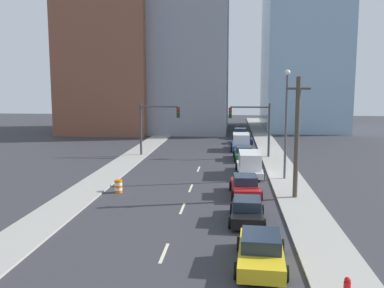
{
  "coord_description": "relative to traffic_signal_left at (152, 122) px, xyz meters",
  "views": [
    {
      "loc": [
        3.13,
        -9.74,
        7.85
      ],
      "look_at": [
        -0.72,
        30.31,
        2.2
      ],
      "focal_mm": 40.0,
      "sensor_mm": 36.0,
      "label": 1
    }
  ],
  "objects": [
    {
      "name": "lane_stripe_at_29m",
      "position": [
        5.62,
        -6.89,
        -3.8
      ],
      "size": [
        0.16,
        2.4,
        0.01
      ],
      "primitive_type": "cube",
      "color": "beige",
      "rests_on": "ground"
    },
    {
      "name": "lane_stripe_at_16m",
      "position": [
        5.62,
        -19.68,
        -3.8
      ],
      "size": [
        0.16,
        2.4,
        0.01
      ],
      "primitive_type": "cube",
      "color": "beige",
      "rests_on": "ground"
    },
    {
      "name": "utility_pole_right_mid",
      "position": [
        13.07,
        -16.62,
        0.49
      ],
      "size": [
        1.6,
        0.32,
        8.35
      ],
      "color": "#473D33",
      "rests_on": "ground"
    },
    {
      "name": "sedan_navy",
      "position": [
        10.26,
        11.09,
        -3.15
      ],
      "size": [
        2.25,
        4.36,
        1.44
      ],
      "rotation": [
        0.0,
        0.0,
        0.06
      ],
      "color": "#141E47",
      "rests_on": "ground"
    },
    {
      "name": "sedan_red",
      "position": [
        9.67,
        -16.04,
        -3.13
      ],
      "size": [
        2.29,
        4.58,
        1.46
      ],
      "rotation": [
        0.0,
        0.0,
        0.06
      ],
      "color": "red",
      "rests_on": "ground"
    },
    {
      "name": "box_truck_white",
      "position": [
        10.23,
        -9.0,
        -2.84
      ],
      "size": [
        2.41,
        6.15,
        2.02
      ],
      "rotation": [
        0.0,
        0.0,
        0.02
      ],
      "color": "silver",
      "rests_on": "ground"
    },
    {
      "name": "building_brick_left",
      "position": [
        -11.25,
        23.77,
        6.7
      ],
      "size": [
        14.0,
        16.0,
        20.99
      ],
      "color": "brown",
      "rests_on": "ground"
    },
    {
      "name": "sidewalk_left",
      "position": [
        -1.99,
        8.43,
        -3.74
      ],
      "size": [
        2.82,
        89.09,
        0.13
      ],
      "color": "#9E9B93",
      "rests_on": "ground"
    },
    {
      "name": "street_lamp",
      "position": [
        13.04,
        -10.75,
        1.38
      ],
      "size": [
        0.44,
        0.44,
        9.0
      ],
      "color": "#4C4C51",
      "rests_on": "ground"
    },
    {
      "name": "sedan_yellow",
      "position": [
        10.04,
        -27.84,
        -3.15
      ],
      "size": [
        2.36,
        4.88,
        1.41
      ],
      "rotation": [
        0.0,
        0.0,
        -0.05
      ],
      "color": "gold",
      "rests_on": "ground"
    },
    {
      "name": "sedan_green",
      "position": [
        9.9,
        -1.39,
        -3.15
      ],
      "size": [
        2.17,
        4.75,
        1.41
      ],
      "rotation": [
        0.0,
        0.0,
        0.03
      ],
      "color": "#1E6033",
      "rests_on": "ground"
    },
    {
      "name": "sedan_teal",
      "position": [
        9.83,
        16.59,
        -3.13
      ],
      "size": [
        2.23,
        4.31,
        1.47
      ],
      "rotation": [
        0.0,
        0.0,
        -0.01
      ],
      "color": "#196B75",
      "rests_on": "ground"
    },
    {
      "name": "fire_hydrant",
      "position": [
        13.02,
        -30.55,
        -3.39
      ],
      "size": [
        0.26,
        0.26,
        0.84
      ],
      "color": "red",
      "rests_on": "ground"
    },
    {
      "name": "lane_stripe_at_22m",
      "position": [
        5.62,
        -14.32,
        -3.8
      ],
      "size": [
        0.16,
        2.4,
        0.01
      ],
      "primitive_type": "cube",
      "color": "beige",
      "rests_on": "ground"
    },
    {
      "name": "building_glass_right",
      "position": [
        20.66,
        31.77,
        16.26
      ],
      "size": [
        13.0,
        20.0,
        40.13
      ],
      "color": "#8CADC6",
      "rests_on": "ground"
    },
    {
      "name": "sedan_black",
      "position": [
        9.63,
        -21.86,
        -3.18
      ],
      "size": [
        2.11,
        4.37,
        1.36
      ],
      "rotation": [
        0.0,
        0.0,
        -0.03
      ],
      "color": "black",
      "rests_on": "ground"
    },
    {
      "name": "traffic_barrel",
      "position": [
        0.5,
        -16.13,
        -3.33
      ],
      "size": [
        0.56,
        0.56,
        0.95
      ],
      "color": "orange",
      "rests_on": "ground"
    },
    {
      "name": "box_truck_blue",
      "position": [
        9.74,
        5.18,
        -2.86
      ],
      "size": [
        2.49,
        5.34,
        1.98
      ],
      "rotation": [
        0.0,
        0.0,
        0.01
      ],
      "color": "navy",
      "rests_on": "ground"
    },
    {
      "name": "lane_stripe_at_9m",
      "position": [
        5.62,
        -26.95,
        -3.8
      ],
      "size": [
        0.16,
        2.4,
        0.01
      ],
      "primitive_type": "cube",
      "color": "beige",
      "rests_on": "ground"
    },
    {
      "name": "sidewalk_right",
      "position": [
        13.23,
        8.43,
        -3.74
      ],
      "size": [
        2.82,
        89.09,
        0.13
      ],
      "color": "#9E9B93",
      "rests_on": "ground"
    },
    {
      "name": "traffic_signal_right",
      "position": [
        11.29,
        0.0,
        0.0
      ],
      "size": [
        4.45,
        0.35,
        5.83
      ],
      "color": "#38383D",
      "rests_on": "ground"
    },
    {
      "name": "traffic_signal_left",
      "position": [
        0.0,
        0.0,
        0.0
      ],
      "size": [
        4.45,
        0.35,
        5.83
      ],
      "color": "#38383D",
      "rests_on": "ground"
    },
    {
      "name": "building_office_center",
      "position": [
        1.74,
        27.77,
        7.96
      ],
      "size": [
        12.0,
        20.0,
        23.52
      ],
      "color": "gray",
      "rests_on": "ground"
    }
  ]
}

